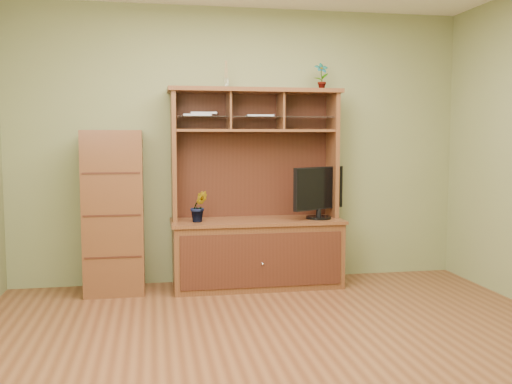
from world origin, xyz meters
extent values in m
cube|color=#562E18|center=(0.00, 0.00, -0.01)|extent=(4.50, 4.00, 0.02)
cube|color=olive|center=(0.00, 2.01, 1.35)|extent=(4.50, 0.02, 2.70)
cube|color=olive|center=(0.00, -2.01, 1.35)|extent=(4.50, 0.02, 2.70)
cube|color=#4F2B16|center=(0.10, 1.71, 0.31)|extent=(1.60, 0.55, 0.62)
cube|color=#33160E|center=(0.10, 1.42, 0.31)|extent=(1.50, 0.01, 0.50)
sphere|color=silver|center=(0.10, 1.41, 0.28)|extent=(0.02, 0.02, 0.02)
cube|color=#4F2B16|center=(0.10, 1.71, 0.64)|extent=(1.64, 0.59, 0.03)
cube|color=#4F2B16|center=(-0.68, 1.80, 1.27)|extent=(0.04, 0.35, 1.25)
cube|color=#4F2B16|center=(0.88, 1.80, 1.27)|extent=(0.04, 0.35, 1.25)
cube|color=#33160E|center=(0.10, 1.97, 1.27)|extent=(1.52, 0.02, 1.25)
cube|color=#4F2B16|center=(0.10, 1.80, 1.88)|extent=(1.66, 0.40, 0.04)
cube|color=#4F2B16|center=(0.10, 1.80, 1.50)|extent=(1.52, 0.32, 0.02)
cube|color=#4F2B16|center=(-0.15, 1.80, 1.69)|extent=(0.02, 0.31, 0.35)
cube|color=#4F2B16|center=(0.36, 1.80, 1.69)|extent=(0.02, 0.31, 0.35)
cube|color=silver|center=(0.10, 1.79, 1.63)|extent=(1.50, 0.27, 0.01)
cylinder|color=black|center=(0.70, 1.65, 0.66)|extent=(0.24, 0.24, 0.02)
cylinder|color=black|center=(0.70, 1.65, 0.71)|extent=(0.05, 0.05, 0.08)
cube|color=black|center=(0.70, 1.65, 0.95)|extent=(0.58, 0.35, 0.41)
imported|color=#31551D|center=(-0.45, 1.65, 0.80)|extent=(0.17, 0.14, 0.29)
imported|color=#2C6924|center=(0.76, 1.80, 2.03)|extent=(0.14, 0.10, 0.27)
cylinder|color=silver|center=(-0.17, 1.80, 1.95)|extent=(0.05, 0.05, 0.09)
cylinder|color=#9B7A4D|center=(-0.17, 1.80, 2.08)|extent=(0.03, 0.03, 0.17)
cube|color=#A7A6AB|center=(-0.45, 1.80, 1.64)|extent=(0.26, 0.20, 0.02)
cube|color=#A7A6AB|center=(-0.38, 1.80, 1.66)|extent=(0.27, 0.22, 0.02)
cube|color=#A7A6AB|center=(0.15, 1.80, 1.64)|extent=(0.26, 0.21, 0.02)
cube|color=#4F2B16|center=(-1.23, 1.74, 0.75)|extent=(0.54, 0.48, 1.50)
cube|color=#33160E|center=(-1.23, 1.50, 0.37)|extent=(0.50, 0.01, 0.02)
cube|color=#33160E|center=(-1.23, 1.50, 0.75)|extent=(0.50, 0.01, 0.01)
cube|color=#33160E|center=(-1.23, 1.50, 1.12)|extent=(0.50, 0.01, 0.02)
camera|label=1|loc=(-0.88, -3.63, 1.42)|focal=40.00mm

